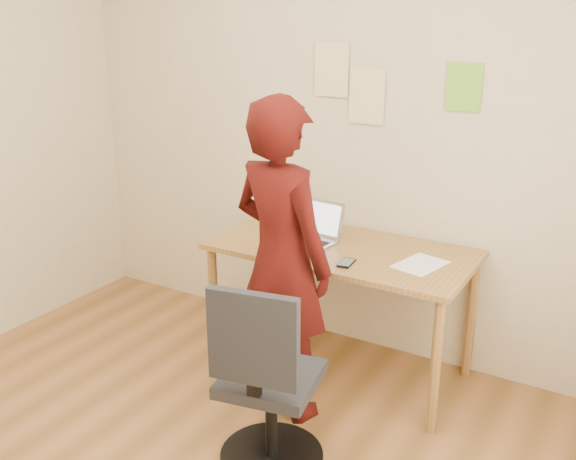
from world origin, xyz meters
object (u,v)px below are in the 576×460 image
Objects in this scene: laptop at (312,232)px; phone at (346,263)px; office_chair at (266,391)px; person at (281,261)px; desk at (341,262)px.

laptop is 0.39m from phone.
office_chair is (0.29, -0.93, -0.40)m from laptop.
laptop is 0.49m from person.
phone is 0.35m from person.
desk is at bearing 2.91° from laptop.
person is (0.10, -0.48, 0.01)m from laptop.
person is (-0.22, -0.26, 0.06)m from phone.
office_chair is (0.10, -0.92, -0.26)m from desk.
person is (-0.10, -0.47, 0.15)m from desk.
office_chair is at bearing 126.83° from person.
person reaches higher than desk.
person is (-0.20, 0.46, 0.41)m from office_chair.
person is at bearing -101.61° from desk.
laptop is 0.20× the size of person.
office_chair is at bearing -83.76° from desk.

